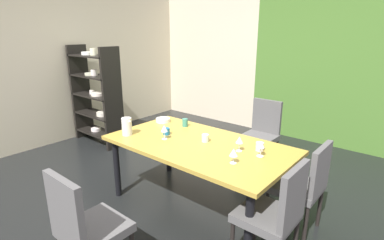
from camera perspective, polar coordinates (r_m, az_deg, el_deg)
ground_plane at (r=3.87m, az=-5.56°, el=-12.54°), size 5.22×5.74×0.02m
back_panel_interior at (r=6.48m, az=3.06°, el=11.38°), size 2.32×0.10×2.53m
garden_window_panel at (r=5.35m, az=26.25°, el=8.53°), size 2.90×0.10×2.53m
left_interior_panel at (r=5.55m, az=-25.12°, el=8.91°), size 0.10×5.74×2.53m
dining_table at (r=3.16m, az=1.21°, el=-5.65°), size 1.93×1.05×0.75m
chair_right_far at (r=3.03m, az=20.61°, el=-11.16°), size 0.44×0.44×0.91m
chair_right_near at (r=2.53m, az=15.74°, el=-16.41°), size 0.44×0.44×0.94m
chair_head_far at (r=4.27m, az=13.15°, el=-2.06°), size 0.44×0.45×0.95m
chair_head_near at (r=2.42m, az=-19.90°, el=-18.27°), size 0.44×0.44×0.95m
display_shelf at (r=5.28m, az=-17.84°, el=4.59°), size 0.99×0.35×1.64m
wine_glass_north at (r=2.92m, az=9.02°, el=-3.85°), size 0.07×0.07×0.15m
wine_glass_corner at (r=3.21m, az=-5.30°, el=-1.66°), size 0.07×0.07×0.16m
wine_glass_near_shelf at (r=2.66m, az=7.93°, el=-6.18°), size 0.08×0.08×0.14m
wine_glass_rear at (r=2.84m, az=12.98°, el=-4.63°), size 0.07×0.07×0.15m
serving_bowl_right at (r=3.84m, az=-5.55°, el=-0.00°), size 0.18×0.18×0.05m
cup_south at (r=3.37m, az=-4.90°, el=-2.17°), size 0.08×0.08×0.08m
cup_east at (r=3.15m, az=2.54°, el=-3.45°), size 0.08×0.08×0.08m
cup_front at (r=3.00m, az=12.77°, el=-4.95°), size 0.08×0.08×0.08m
cup_near_window at (r=3.64m, az=-1.34°, el=-0.50°), size 0.07×0.07×0.10m
pitcher_center at (r=3.41m, az=-12.30°, el=-1.19°), size 0.12×0.11×0.20m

